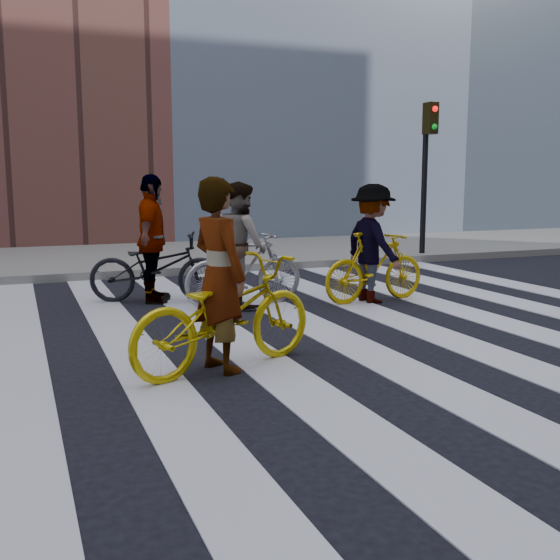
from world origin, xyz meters
TOP-DOWN VIEW (x-y plane):
  - ground at (0.00, 0.00)m, footprint 100.00×100.00m
  - sidewalk_far at (0.00, 7.50)m, footprint 100.00×5.00m
  - zebra_crosswalk at (0.00, 0.00)m, footprint 8.25×10.00m
  - traffic_signal at (4.40, 5.32)m, footprint 0.22×0.42m
  - bike_yellow_left at (-2.06, -0.98)m, footprint 2.10×1.30m
  - bike_silver_mid at (-0.90, 1.85)m, footprint 1.77×0.63m
  - bike_yellow_right at (0.93, 1.46)m, footprint 1.71×0.65m
  - bike_dark_rear at (-1.96, 2.60)m, footprint 2.01×1.29m
  - rider_left at (-2.11, -0.98)m, footprint 0.61×0.75m
  - rider_mid at (-0.95, 1.85)m, footprint 0.71×0.88m
  - rider_right at (0.88, 1.46)m, footprint 0.74×1.14m
  - rider_rear at (-2.01, 2.60)m, footprint 0.79×1.15m

SIDE VIEW (x-z plane):
  - ground at x=0.00m, z-range 0.00..0.00m
  - zebra_crosswalk at x=0.00m, z-range 0.00..0.01m
  - sidewalk_far at x=0.00m, z-range 0.00..0.15m
  - bike_dark_rear at x=-1.96m, z-range 0.00..1.00m
  - bike_yellow_right at x=0.93m, z-range 0.00..1.01m
  - bike_yellow_left at x=-2.06m, z-range 0.00..1.04m
  - bike_silver_mid at x=-0.90m, z-range 0.00..1.04m
  - rider_right at x=0.88m, z-range 0.00..1.68m
  - rider_mid at x=-0.95m, z-range 0.00..1.71m
  - rider_left at x=-2.11m, z-range 0.00..1.76m
  - rider_rear at x=-2.01m, z-range 0.00..1.81m
  - traffic_signal at x=4.40m, z-range 0.62..3.94m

